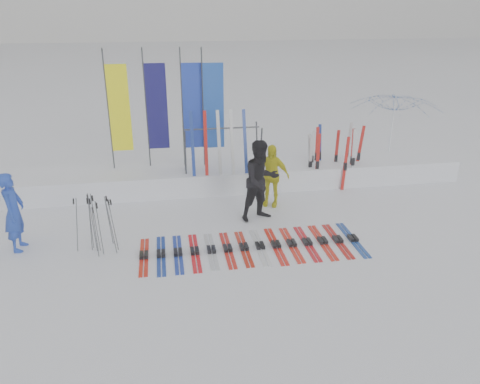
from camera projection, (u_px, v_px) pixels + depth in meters
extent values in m
plane|color=white|center=(243.00, 270.00, 9.13)|extent=(120.00, 120.00, 0.00)
cube|color=white|center=(216.00, 176.00, 13.22)|extent=(14.00, 1.60, 0.60)
imported|color=#1D3EAE|center=(14.00, 212.00, 9.62)|extent=(0.44, 0.64, 1.70)
imported|color=black|center=(261.00, 181.00, 10.97)|extent=(1.14, 1.02, 1.95)
imported|color=#D0CC0D|center=(271.00, 175.00, 11.81)|extent=(1.02, 0.76, 1.61)
imported|color=white|center=(392.00, 133.00, 14.12)|extent=(3.28, 3.32, 2.43)
cube|color=red|center=(144.00, 255.00, 9.59)|extent=(0.17, 1.56, 0.07)
cube|color=navy|center=(161.00, 254.00, 9.64)|extent=(0.17, 1.66, 0.07)
cube|color=#152D96|center=(178.00, 253.00, 9.70)|extent=(0.17, 1.63, 0.07)
cube|color=red|center=(195.00, 251.00, 9.75)|extent=(0.17, 1.63, 0.07)
cube|color=#B5B8BC|center=(211.00, 250.00, 9.80)|extent=(0.17, 1.57, 0.07)
cube|color=red|center=(228.00, 249.00, 9.86)|extent=(0.17, 1.58, 0.07)
cube|color=#B41F0E|center=(244.00, 247.00, 9.91)|extent=(0.17, 1.57, 0.07)
cube|color=silver|center=(260.00, 246.00, 9.96)|extent=(0.17, 1.62, 0.07)
cube|color=red|center=(276.00, 245.00, 10.02)|extent=(0.17, 1.66, 0.07)
cube|color=red|center=(292.00, 243.00, 10.07)|extent=(0.17, 1.60, 0.07)
cube|color=red|center=(307.00, 242.00, 10.12)|extent=(0.17, 1.61, 0.07)
cube|color=red|center=(322.00, 241.00, 10.18)|extent=(0.17, 1.62, 0.07)
cube|color=#B0120E|center=(338.00, 240.00, 10.23)|extent=(0.17, 1.62, 0.07)
cube|color=navy|center=(353.00, 239.00, 10.28)|extent=(0.17, 1.65, 0.07)
cylinder|color=#595B60|center=(77.00, 225.00, 9.57)|extent=(0.15, 0.10, 1.23)
cylinder|color=#595B60|center=(95.00, 233.00, 9.36)|extent=(0.02, 0.13, 1.15)
cylinder|color=#595B60|center=(90.00, 224.00, 9.62)|extent=(0.08, 0.08, 1.22)
cylinder|color=#595B60|center=(109.00, 221.00, 9.86)|extent=(0.07, 0.15, 1.16)
cylinder|color=#595B60|center=(95.00, 222.00, 9.68)|extent=(0.10, 0.16, 1.25)
cylinder|color=#595B60|center=(113.00, 225.00, 9.64)|extent=(0.12, 0.04, 1.19)
cylinder|color=#595B60|center=(93.00, 224.00, 9.66)|extent=(0.08, 0.15, 1.19)
cylinder|color=#595B60|center=(91.00, 221.00, 9.75)|extent=(0.03, 0.05, 1.25)
cylinder|color=#595B60|center=(111.00, 227.00, 9.49)|extent=(0.12, 0.06, 1.25)
cylinder|color=#595B60|center=(100.00, 228.00, 9.52)|extent=(0.08, 0.10, 1.17)
cylinder|color=#383A3F|center=(108.00, 111.00, 12.36)|extent=(0.04, 0.04, 3.20)
cube|color=#FFFE0D|center=(119.00, 109.00, 12.39)|extent=(0.55, 0.03, 2.30)
cylinder|color=#383A3F|center=(146.00, 109.00, 12.55)|extent=(0.04, 0.04, 3.20)
cube|color=#0E0B53|center=(157.00, 107.00, 12.58)|extent=(0.55, 0.03, 2.30)
cylinder|color=#383A3F|center=(182.00, 109.00, 12.63)|extent=(0.04, 0.04, 3.20)
cube|color=#1835B6|center=(193.00, 106.00, 12.66)|extent=(0.55, 0.03, 2.30)
cylinder|color=#383A3F|center=(203.00, 109.00, 12.63)|extent=(0.04, 0.04, 3.20)
cube|color=#1749B2|center=(214.00, 106.00, 12.65)|extent=(0.55, 0.03, 2.30)
cylinder|color=#383A3F|center=(185.00, 153.00, 12.15)|extent=(0.04, 0.30, 1.23)
cylinder|color=#383A3F|center=(184.00, 148.00, 12.61)|extent=(0.04, 0.30, 1.23)
cylinder|color=#383A3F|center=(261.00, 149.00, 12.46)|extent=(0.04, 0.30, 1.23)
cylinder|color=#383A3F|center=(257.00, 144.00, 12.91)|extent=(0.04, 0.30, 1.23)
cylinder|color=#383A3F|center=(222.00, 128.00, 12.32)|extent=(2.00, 0.04, 0.04)
cube|color=red|center=(336.00, 156.00, 13.44)|extent=(0.09, 0.03, 1.53)
cube|color=silver|center=(310.00, 161.00, 13.03)|extent=(0.09, 0.03, 1.53)
cube|color=red|center=(316.00, 154.00, 13.50)|extent=(0.09, 0.03, 1.61)
cube|color=red|center=(352.00, 157.00, 13.18)|extent=(0.09, 0.02, 1.63)
cube|color=silver|center=(312.00, 157.00, 13.38)|extent=(0.09, 0.02, 1.53)
cube|color=red|center=(345.00, 164.00, 12.82)|extent=(0.09, 0.04, 1.51)
cube|color=red|center=(359.00, 153.00, 13.43)|extent=(0.09, 0.04, 1.67)
cube|color=silver|center=(310.00, 162.00, 12.99)|extent=(0.09, 0.03, 1.47)
cube|color=silver|center=(353.00, 159.00, 12.94)|extent=(0.09, 0.03, 1.70)
cube|color=silver|center=(347.00, 150.00, 13.74)|extent=(0.09, 0.04, 1.66)
cube|color=red|center=(317.00, 162.00, 12.83)|extent=(0.09, 0.03, 1.58)
cube|color=navy|center=(320.00, 153.00, 13.53)|extent=(0.09, 0.04, 1.66)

